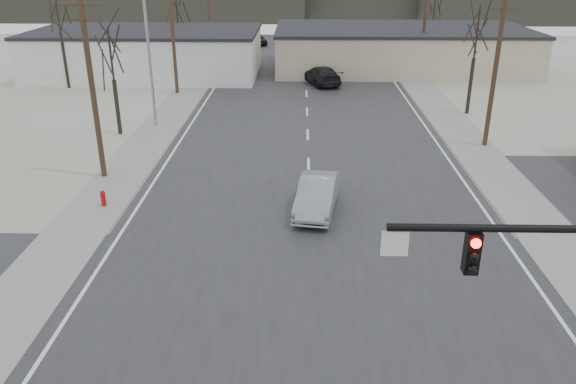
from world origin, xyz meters
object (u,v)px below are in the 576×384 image
fire_hydrant (103,198)px  sedan_crossing (317,195)px  car_far_a (321,75)px  car_far_b (257,39)px

fire_hydrant → sedan_crossing: size_ratio=0.18×
fire_hydrant → car_far_a: size_ratio=0.15×
fire_hydrant → sedan_crossing: 10.54m
fire_hydrant → car_far_a: bearing=67.5°
fire_hydrant → car_far_b: 52.30m
sedan_crossing → car_far_a: 28.22m
fire_hydrant → car_far_b: car_far_b is taller
fire_hydrant → sedan_crossing: sedan_crossing is taller
car_far_a → car_far_b: bearing=-91.3°
sedan_crossing → car_far_a: car_far_a is taller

